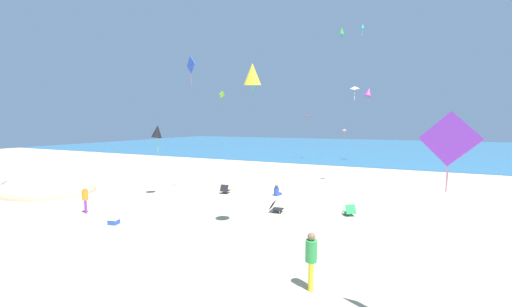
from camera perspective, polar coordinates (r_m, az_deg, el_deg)
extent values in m
plane|color=#C6B58C|center=(16.75, 1.59, -10.25)|extent=(120.00, 120.00, 0.00)
cube|color=teal|center=(63.30, 18.68, 1.29)|extent=(120.00, 60.00, 0.05)
ellipsoid|color=#C8AB89|center=(25.39, -36.09, -5.85)|extent=(7.90, 5.53, 2.45)
cube|color=black|center=(15.63, 4.26, -10.76)|extent=(0.58, 0.59, 0.03)
cube|color=black|center=(15.66, 3.23, -10.00)|extent=(0.29, 0.57, 0.40)
cylinder|color=#B7B7BC|center=(15.87, 5.09, -10.85)|extent=(0.02, 0.02, 0.18)
cylinder|color=#B7B7BC|center=(15.37, 4.58, -11.40)|extent=(0.02, 0.02, 0.18)
cube|color=#2D9956|center=(15.93, 17.62, -10.82)|extent=(0.67, 0.65, 0.03)
cube|color=#2D9956|center=(15.66, 18.02, -10.32)|extent=(0.57, 0.48, 0.44)
cylinder|color=#B7B7BC|center=(15.97, 16.56, -11.02)|extent=(0.02, 0.02, 0.15)
cylinder|color=#B7B7BC|center=(16.17, 18.24, -10.86)|extent=(0.02, 0.02, 0.15)
cube|color=black|center=(19.90, -5.94, -7.17)|extent=(0.61, 0.56, 0.03)
cube|color=black|center=(19.62, -6.24, -6.74)|extent=(0.58, 0.33, 0.43)
cylinder|color=#B7B7BC|center=(20.16, -6.50, -7.27)|extent=(0.02, 0.02, 0.18)
cylinder|color=#B7B7BC|center=(19.96, -5.04, -7.39)|extent=(0.02, 0.02, 0.18)
cube|color=#2D56B7|center=(15.37, -26.01, -11.92)|extent=(0.47, 0.44, 0.21)
cube|color=white|center=(15.33, -26.03, -11.47)|extent=(0.49, 0.45, 0.04)
cylinder|color=blue|center=(19.12, 4.02, -7.43)|extent=(0.45, 0.45, 0.52)
sphere|color=brown|center=(19.04, 4.03, -6.40)|extent=(0.21, 0.21, 0.21)
cube|color=blue|center=(19.31, 4.45, -7.87)|extent=(0.40, 0.45, 0.15)
cylinder|color=yellow|center=(9.06, 10.63, -22.05)|extent=(0.14, 0.14, 0.81)
cylinder|color=yellow|center=(8.90, 10.64, -22.59)|extent=(0.14, 0.14, 0.81)
cylinder|color=green|center=(8.67, 10.73, -18.16)|extent=(0.40, 0.40, 0.61)
sphere|color=#846047|center=(8.51, 10.78, -15.66)|extent=(0.22, 0.22, 0.22)
cylinder|color=purple|center=(17.73, -30.31, -8.98)|extent=(0.12, 0.12, 0.70)
cylinder|color=purple|center=(17.89, -30.33, -8.86)|extent=(0.12, 0.12, 0.70)
cylinder|color=orange|center=(17.67, -30.42, -6.99)|extent=(0.39, 0.39, 0.52)
sphere|color=beige|center=(17.61, -30.48, -5.89)|extent=(0.19, 0.19, 0.19)
pyramid|color=pink|center=(29.40, 16.89, 4.46)|extent=(0.44, 0.39, 0.24)
cylinder|color=orange|center=(29.38, 16.84, 3.51)|extent=(0.05, 0.07, 0.49)
cone|color=green|center=(37.89, 16.40, 22.03)|extent=(0.88, 0.91, 0.80)
cylinder|color=blue|center=(37.75, 16.38, 21.26)|extent=(0.07, 0.09, 0.47)
cone|color=yellow|center=(12.25, -0.71, 15.26)|extent=(0.99, 1.02, 0.92)
cylinder|color=green|center=(12.17, -0.71, 12.43)|extent=(0.06, 0.08, 0.50)
cone|color=#DB3DA8|center=(38.49, 21.11, 11.14)|extent=(1.31, 1.36, 1.19)
cylinder|color=yellow|center=(38.42, 21.07, 10.04)|extent=(0.07, 0.07, 0.64)
pyramid|color=white|center=(23.86, 18.74, 12.10)|extent=(0.57, 0.47, 0.27)
cylinder|color=white|center=(23.77, 18.69, 10.55)|extent=(0.05, 0.16, 0.60)
pyramid|color=red|center=(38.90, 9.86, 7.33)|extent=(0.52, 0.48, 0.23)
cylinder|color=orange|center=(38.87, 9.83, 6.51)|extent=(0.09, 0.14, 0.55)
cone|color=black|center=(19.49, -18.74, 4.15)|extent=(0.86, 0.77, 0.87)
cylinder|color=#99DB33|center=(19.52, -18.67, 1.76)|extent=(0.04, 0.03, 0.98)
cube|color=purple|center=(6.82, 33.60, 2.42)|extent=(1.04, 0.38, 1.08)
cylinder|color=pink|center=(6.89, 33.26, -3.59)|extent=(0.04, 0.07, 0.68)
cone|color=#1EADAD|center=(38.26, 20.10, 22.31)|extent=(0.62, 0.61, 0.54)
cylinder|color=white|center=(38.08, 20.06, 21.42)|extent=(0.14, 0.12, 0.81)
cube|color=#99DB33|center=(37.32, -6.67, 11.37)|extent=(0.28, 0.94, 0.94)
cylinder|color=red|center=(37.26, -6.66, 10.43)|extent=(0.12, 0.03, 0.56)
cube|color=blue|center=(20.00, -12.59, 16.54)|extent=(1.02, 0.54, 1.13)
cylinder|color=pink|center=(19.86, -12.53, 14.14)|extent=(0.06, 0.08, 0.90)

